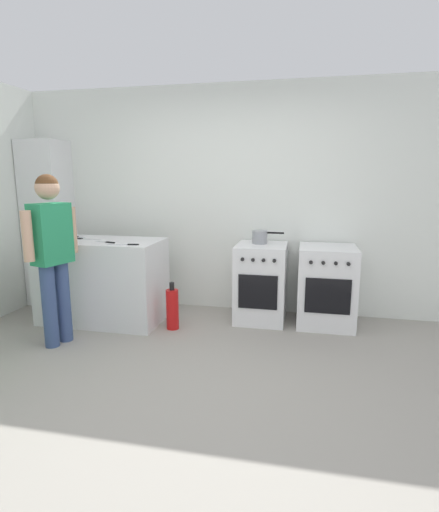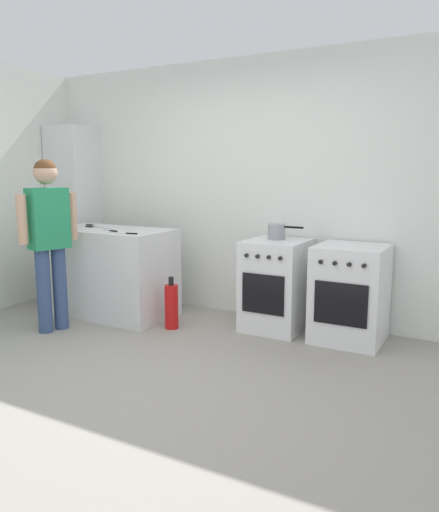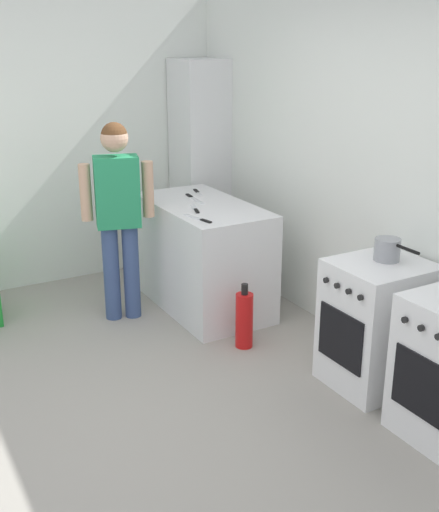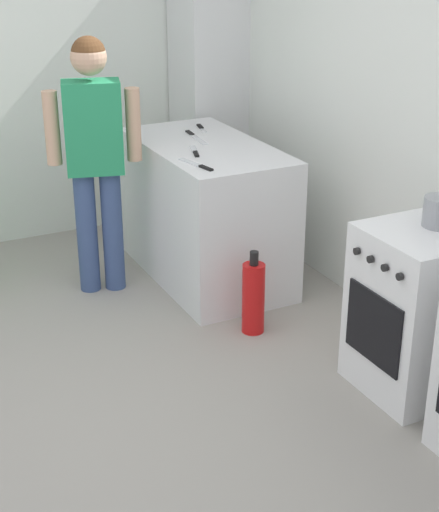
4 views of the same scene
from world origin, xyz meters
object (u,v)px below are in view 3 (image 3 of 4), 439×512
object	(u,v)px
oven_left	(377,324)
knife_bread	(194,198)
knife_utility	(195,209)
pot	(388,249)
larder_cabinet	(200,166)
person	(118,206)
knife_paring	(197,192)
knife_chef	(199,219)
fire_extinguisher	(244,320)

from	to	relation	value
oven_left	knife_bread	distance (m)	1.97
knife_bread	knife_utility	xyz separation A→B (m)	(0.31, -0.15, 0.00)
pot	larder_cabinet	bearing A→B (deg)	179.11
pot	person	size ratio (longest dim) A/B	0.22
knife_paring	larder_cabinet	bearing A→B (deg)	149.97
knife_chef	knife_utility	distance (m)	0.28
larder_cabinet	knife_bread	bearing A→B (deg)	-31.18
pot	knife_paring	world-z (taller)	pot
pot	larder_cabinet	xyz separation A→B (m)	(-2.62, 0.04, 0.08)
pot	larder_cabinet	world-z (taller)	larder_cabinet
knife_chef	fire_extinguisher	size ratio (longest dim) A/B	0.62
pot	knife_chef	distance (m)	1.45
knife_bread	larder_cabinet	distance (m)	0.91
pot	knife_utility	size ratio (longest dim) A/B	1.39
oven_left	larder_cabinet	world-z (taller)	larder_cabinet
oven_left	knife_bread	xyz separation A→B (m)	(-1.88, -0.36, 0.48)
pot	knife_paring	size ratio (longest dim) A/B	1.64
pot	person	bearing A→B (deg)	-147.72
knife_paring	knife_bread	bearing A→B (deg)	-34.32
person	knife_chef	bearing A→B (deg)	41.43
pot	fire_extinguisher	bearing A→B (deg)	-147.36
knife_paring	person	distance (m)	0.88
oven_left	fire_extinguisher	size ratio (longest dim) A/B	1.70
larder_cabinet	person	bearing A→B (deg)	-54.37
knife_chef	knife_paring	size ratio (longest dim) A/B	1.47
oven_left	larder_cabinet	distance (m)	2.71
oven_left	knife_utility	size ratio (longest dim) A/B	3.43
person	oven_left	bearing A→B (deg)	30.46
pot	knife_paring	xyz separation A→B (m)	(-2.05, -0.29, -0.02)
knife_utility	fire_extinguisher	xyz separation A→B (m)	(0.69, 0.04, -0.69)
oven_left	knife_utility	xyz separation A→B (m)	(-1.56, -0.51, 0.48)
larder_cabinet	oven_left	bearing A→B (deg)	-2.21
knife_bread	knife_chef	xyz separation A→B (m)	(0.57, -0.26, 0.00)
fire_extinguisher	larder_cabinet	bearing A→B (deg)	161.95
oven_left	larder_cabinet	xyz separation A→B (m)	(-2.65, 0.10, 0.57)
knife_paring	fire_extinguisher	size ratio (longest dim) A/B	0.42
pot	person	distance (m)	2.11
knife_chef	knife_paring	distance (m)	0.86
knife_paring	oven_left	bearing A→B (deg)	6.27
knife_chef	knife_paring	bearing A→B (deg)	153.08
oven_left	knife_paring	distance (m)	2.14
fire_extinguisher	knife_chef	bearing A→B (deg)	-162.01
larder_cabinet	knife_paring	bearing A→B (deg)	-30.03
oven_left	pot	bearing A→B (deg)	114.38
knife_utility	fire_extinguisher	distance (m)	0.98
knife_chef	person	world-z (taller)	person
knife_chef	larder_cabinet	bearing A→B (deg)	151.73
knife_utility	larder_cabinet	xyz separation A→B (m)	(-1.09, 0.62, 0.10)
knife_bread	knife_utility	distance (m)	0.35
knife_utility	larder_cabinet	distance (m)	1.25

